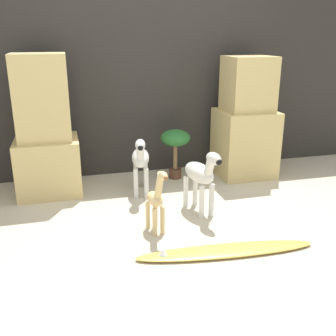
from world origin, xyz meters
TOP-DOWN VIEW (x-y plane):
  - ground_plane at (0.00, 0.00)m, footprint 14.00×14.00m
  - wall_back at (0.00, 1.71)m, footprint 6.40×0.08m
  - rock_pillar_left at (-1.08, 1.27)m, footprint 0.62×0.58m
  - rock_pillar_right at (1.08, 1.27)m, footprint 0.62×0.58m
  - zebra_right at (0.25, 0.39)m, footprint 0.26×0.53m
  - zebra_left at (-0.19, 0.98)m, footprint 0.24×0.53m
  - giraffe_figurine at (-0.22, 0.12)m, footprint 0.15×0.33m
  - potted_palm_front at (0.28, 1.34)m, footprint 0.33×0.33m
  - surfboard at (0.20, -0.33)m, footprint 1.38×0.33m

SIDE VIEW (x-z plane):
  - ground_plane at x=0.00m, z-range 0.00..0.00m
  - surfboard at x=0.20m, z-range -0.02..0.06m
  - giraffe_figurine at x=-0.22m, z-range 0.00..0.58m
  - zebra_right at x=0.25m, z-range 0.06..0.68m
  - zebra_left at x=-0.19m, z-range 0.06..0.68m
  - potted_palm_front at x=0.28m, z-range 0.14..0.71m
  - rock_pillar_right at x=1.08m, z-range -0.07..1.27m
  - rock_pillar_left at x=-1.08m, z-range -0.07..1.32m
  - wall_back at x=0.00m, z-range 0.00..2.20m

